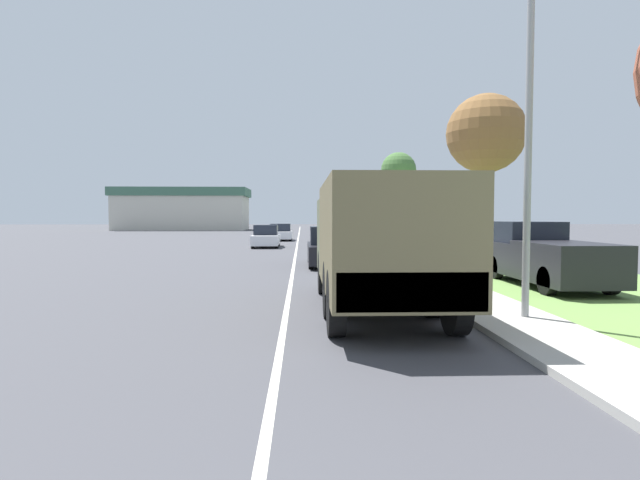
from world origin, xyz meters
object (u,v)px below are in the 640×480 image
military_truck (377,239)px  lamp_post (521,65)px  pickup_truck (544,255)px  car_nearest_ahead (328,248)px  car_third_ahead (281,233)px  car_second_ahead (266,237)px

military_truck → lamp_post: bearing=-26.0°
lamp_post → pickup_truck: bearing=59.2°
military_truck → car_nearest_ahead: 10.37m
car_third_ahead → lamp_post: bearing=-79.8°
car_nearest_ahead → pickup_truck: 8.90m
pickup_truck → car_nearest_ahead: bearing=134.2°
car_nearest_ahead → car_third_ahead: bearing=97.7°
car_nearest_ahead → car_third_ahead: (-2.96, 22.00, -0.08)m
car_second_ahead → pickup_truck: size_ratio=0.76×
pickup_truck → lamp_post: size_ratio=0.62×
military_truck → car_nearest_ahead: bearing=92.9°
car_nearest_ahead → car_second_ahead: (-3.55, 12.65, -0.06)m
car_third_ahead → pickup_truck: (9.16, -28.38, 0.26)m
car_second_ahead → lamp_post: lamp_post is taller
car_second_ahead → car_third_ahead: size_ratio=0.99×
car_nearest_ahead → pickup_truck: pickup_truck is taller
military_truck → car_second_ahead: size_ratio=1.82×
car_third_ahead → car_second_ahead: bearing=-93.6°
lamp_post → car_nearest_ahead: bearing=105.0°
car_second_ahead → car_third_ahead: 9.36m
car_third_ahead → lamp_post: size_ratio=0.48×
pickup_truck → lamp_post: bearing=-120.8°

